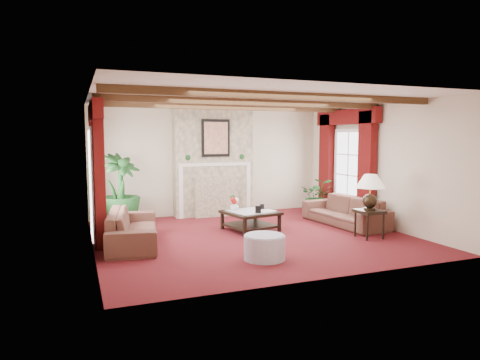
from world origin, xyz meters
name	(u,v)px	position (x,y,z in m)	size (l,w,h in m)	color
floor	(252,236)	(0.00, 0.00, 0.00)	(6.00, 6.00, 0.00)	#400B0D
ceiling	(253,99)	(0.00, 0.00, 2.70)	(6.00, 6.00, 0.00)	white
back_wall	(211,162)	(0.00, 2.75, 1.35)	(6.00, 0.02, 2.70)	beige
left_wall	(91,173)	(-3.00, 0.00, 1.35)	(0.02, 5.50, 2.70)	beige
right_wall	(377,165)	(3.00, 0.00, 1.35)	(0.02, 5.50, 2.70)	beige
ceiling_beams	(253,102)	(0.00, 0.00, 2.64)	(6.00, 3.00, 0.12)	#392512
fireplace	(213,108)	(0.00, 2.55, 2.70)	(2.00, 0.52, 2.70)	tan
french_door_left	(89,129)	(-2.97, 1.00, 2.13)	(0.10, 1.10, 2.16)	white
french_door_right	(350,131)	(2.97, 1.00, 2.13)	(0.10, 1.10, 2.16)	white
curtains_left	(95,107)	(-2.86, 1.00, 2.55)	(0.20, 2.40, 2.55)	#430909
curtains_right	(346,113)	(2.86, 1.00, 2.55)	(0.20, 2.40, 2.55)	#430909
sofa_left	(133,222)	(-2.30, 0.21, 0.42)	(0.96, 2.23, 0.84)	black
sofa_right	(345,206)	(2.37, 0.29, 0.42)	(0.80, 2.20, 0.84)	black
potted_palm	(120,206)	(-2.35, 1.98, 0.45)	(1.65, 1.85, 0.91)	black
small_plant	(317,200)	(2.55, 1.73, 0.36)	(1.19, 1.23, 0.73)	black
coffee_table	(250,221)	(0.18, 0.53, 0.20)	(1.00, 1.00, 0.41)	black
side_table	(369,224)	(2.09, -0.94, 0.28)	(0.47, 0.47, 0.55)	black
ottoman	(264,247)	(-0.45, -1.56, 0.20)	(0.67, 0.67, 0.39)	gray
table_lamp	(370,192)	(2.09, -0.94, 0.91)	(0.56, 0.56, 0.72)	black
flower_vase	(234,206)	(-0.10, 0.76, 0.50)	(0.25, 0.25, 0.19)	silver
book	(266,205)	(0.45, 0.36, 0.55)	(0.20, 0.09, 0.28)	black
photo_frame_a	(258,210)	(0.21, 0.21, 0.49)	(0.12, 0.02, 0.16)	black
photo_frame_b	(262,207)	(0.50, 0.64, 0.47)	(0.09, 0.02, 0.12)	black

